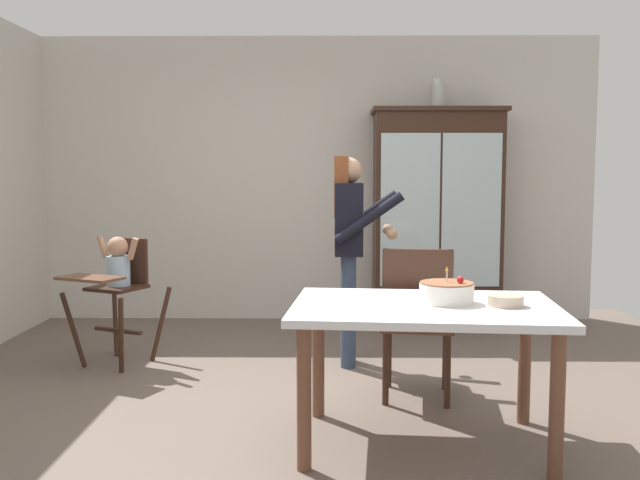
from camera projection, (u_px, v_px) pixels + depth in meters
The scene contains 10 objects.
ground_plane at pixel (309, 408), 4.19m from camera, with size 6.24×6.24×0.00m, color #66564C.
wall_back at pixel (316, 180), 6.68m from camera, with size 5.32×0.06×2.70m, color beige.
china_cabinet at pixel (437, 217), 6.44m from camera, with size 1.22×0.48×2.00m.
ceramic_vase at pixel (438, 95), 6.33m from camera, with size 0.13×0.13×0.27m.
high_chair_with_toddler at pixel (117, 277), 5.10m from camera, with size 0.76×0.83×0.95m.
adult_person at pixel (350, 234), 5.06m from camera, with size 0.49×0.48×1.53m.
dining_table at pixel (424, 323), 3.56m from camera, with size 1.42×1.03×0.74m.
birthday_cake at pixel (447, 292), 3.58m from camera, with size 0.28×0.28×0.19m.
serving_bowl at pixel (506, 301), 3.50m from camera, with size 0.18×0.18×0.06m, color #C6AD93.
dining_chair_far_side at pixel (417, 313), 4.24m from camera, with size 0.50×0.50×0.96m.
Camera 1 is at (0.11, -4.07, 1.40)m, focal length 39.02 mm.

